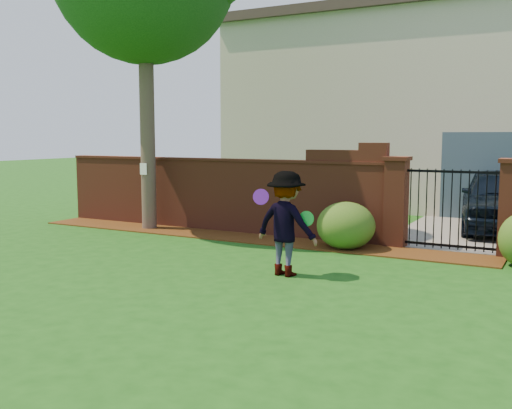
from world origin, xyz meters
The scene contains 14 objects.
ground centered at (0.00, 0.00, -0.01)m, with size 80.00×80.00×0.01m, color #184C13.
mulch_bed centered at (-0.95, 3.34, 0.01)m, with size 11.10×1.08×0.03m, color #3E210B.
brick_wall centered at (-2.01, 4.00, 0.93)m, with size 8.70×0.31×2.16m.
pillar_left centered at (2.40, 4.00, 0.96)m, with size 0.50×0.50×1.88m.
pillar_right centered at (4.60, 4.00, 0.96)m, with size 0.50×0.50×1.88m.
iron_gate centered at (3.50, 4.00, 0.85)m, with size 1.78×0.03×1.60m.
driveway centered at (3.50, 8.00, 0.01)m, with size 3.20×8.00×0.01m, color slate.
house centered at (1.00, 12.00, 3.16)m, with size 12.40×6.40×6.30m.
car centered at (4.10, 7.12, 0.77)m, with size 1.81×4.50×1.53m, color black.
paper_notice centered at (-3.60, 3.21, 1.50)m, with size 0.20×0.01×0.28m, color white.
shrub_left centered at (1.59, 3.24, 0.49)m, with size 1.19×1.19×0.97m, color #285419.
man centered at (1.48, 0.61, 0.87)m, with size 1.12×0.65×1.74m, color gray.
frisbee_purple centered at (1.16, 0.37, 1.32)m, with size 0.26×0.26×0.02m, color #6D1BAB.
frisbee_green centered at (1.86, 0.60, 0.98)m, with size 0.25×0.25×0.02m, color green.
Camera 1 is at (5.63, -8.01, 2.32)m, focal length 41.27 mm.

